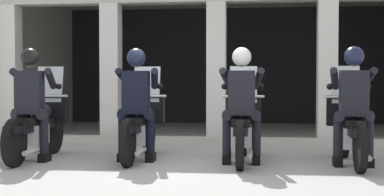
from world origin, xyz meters
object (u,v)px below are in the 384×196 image
at_px(police_officer_far_left, 31,95).
at_px(motorcycle_center_left, 141,124).
at_px(police_officer_center_left, 136,95).
at_px(motorcycle_center_right, 242,126).
at_px(motorcycle_far_right, 350,127).
at_px(police_officer_center_right, 242,95).
at_px(police_officer_far_right, 354,96).
at_px(motorcycle_far_left, 39,124).

height_order(police_officer_far_left, motorcycle_center_left, police_officer_far_left).
distance_m(police_officer_center_left, motorcycle_center_right, 1.55).
bearing_deg(motorcycle_far_right, police_officer_far_left, 176.30).
bearing_deg(police_officer_far_left, police_officer_center_right, -2.78).
xyz_separation_m(motorcycle_center_right, police_officer_center_right, (-0.00, -0.28, 0.44)).
relative_size(police_officer_far_left, police_officer_far_right, 1.00).
xyz_separation_m(motorcycle_center_right, police_officer_far_right, (1.47, -0.32, 0.44)).
relative_size(police_officer_center_left, police_officer_far_right, 1.00).
height_order(police_officer_center_left, motorcycle_far_right, police_officer_center_left).
xyz_separation_m(motorcycle_far_left, motorcycle_center_left, (1.47, 0.19, 0.00)).
bearing_deg(motorcycle_center_left, motorcycle_center_right, -11.09).
xyz_separation_m(police_officer_far_left, police_officer_far_right, (4.41, 0.08, 0.00)).
relative_size(police_officer_center_left, motorcycle_far_right, 0.78).
bearing_deg(police_officer_center_right, motorcycle_far_right, 2.46).
bearing_deg(motorcycle_center_right, police_officer_far_right, -19.36).
distance_m(motorcycle_far_left, police_officer_far_left, 0.52).
distance_m(motorcycle_center_right, police_officer_center_right, 0.52).
distance_m(motorcycle_center_right, police_officer_far_right, 1.57).
relative_size(motorcycle_center_right, police_officer_center_right, 1.29).
relative_size(police_officer_center_left, motorcycle_center_right, 0.78).
xyz_separation_m(police_officer_far_left, motorcycle_center_right, (2.94, 0.40, -0.44)).
bearing_deg(motorcycle_far_right, motorcycle_far_left, 172.63).
height_order(motorcycle_center_left, motorcycle_far_right, same).
bearing_deg(police_officer_far_right, motorcycle_center_left, 164.02).
relative_size(police_officer_far_left, motorcycle_center_right, 0.78).
bearing_deg(motorcycle_center_left, motorcycle_far_right, -10.34).
relative_size(motorcycle_center_right, police_officer_far_right, 1.29).
xyz_separation_m(motorcycle_center_left, police_officer_center_left, (-0.00, -0.28, 0.44)).
height_order(motorcycle_center_right, police_officer_far_right, police_officer_far_right).
height_order(motorcycle_far_left, police_officer_far_left, police_officer_far_left).
bearing_deg(police_officer_far_right, police_officer_far_left, 172.63).
height_order(police_officer_far_left, police_officer_center_left, same).
xyz_separation_m(motorcycle_center_left, motorcycle_center_right, (1.47, -0.07, 0.00)).
distance_m(police_officer_center_left, motorcycle_far_right, 2.98).
relative_size(police_officer_center_right, motorcycle_far_right, 0.78).
distance_m(police_officer_center_left, police_officer_center_right, 1.47).
bearing_deg(motorcycle_center_left, police_officer_center_left, -98.48).
bearing_deg(police_officer_center_left, police_officer_center_right, -11.09).
height_order(police_officer_center_right, police_officer_far_right, same).
bearing_deg(police_officer_far_left, motorcycle_center_left, 12.74).
height_order(motorcycle_center_left, motorcycle_center_right, same).
distance_m(motorcycle_far_left, motorcycle_center_right, 2.94).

